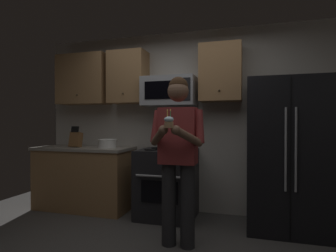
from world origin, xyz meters
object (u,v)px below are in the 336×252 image
at_px(knife_block, 76,139).
at_px(bowl_large_white, 107,143).
at_px(oven_range, 167,183).
at_px(microwave, 169,91).
at_px(cupcake, 169,122).
at_px(refrigerator, 287,155).
at_px(person, 178,151).

height_order(knife_block, bowl_large_white, knife_block).
xyz_separation_m(oven_range, bowl_large_white, (-0.91, 0.00, 0.52)).
bearing_deg(oven_range, microwave, 89.98).
relative_size(knife_block, bowl_large_white, 1.19).
distance_m(bowl_large_white, cupcake, 1.76).
bearing_deg(bowl_large_white, oven_range, -0.28).
bearing_deg(bowl_large_white, microwave, 7.23).
distance_m(microwave, bowl_large_white, 1.17).
xyz_separation_m(refrigerator, bowl_large_white, (-2.41, 0.04, 0.09)).
bearing_deg(knife_block, refrigerator, -0.19).
height_order(oven_range, cupcake, cupcake).
distance_m(refrigerator, person, 1.39).
relative_size(oven_range, cupcake, 5.36).
xyz_separation_m(oven_range, refrigerator, (1.50, -0.04, 0.44)).
relative_size(oven_range, refrigerator, 0.52).
bearing_deg(microwave, cupcake, -73.95).
height_order(oven_range, bowl_large_white, bowl_large_white).
distance_m(knife_block, bowl_large_white, 0.51).
bearing_deg(knife_block, oven_range, 1.21).
xyz_separation_m(bowl_large_white, cupcake, (1.28, -1.17, 0.31)).
relative_size(microwave, person, 0.42).
xyz_separation_m(oven_range, person, (0.37, -0.83, 0.53)).
bearing_deg(refrigerator, bowl_large_white, 178.96).
relative_size(microwave, bowl_large_white, 2.76).
bearing_deg(bowl_large_white, person, -33.33).
xyz_separation_m(oven_range, microwave, (0.00, 0.12, 1.26)).
height_order(person, cupcake, person).
height_order(microwave, knife_block, microwave).
xyz_separation_m(knife_block, person, (1.78, -0.80, -0.04)).
height_order(oven_range, refrigerator, refrigerator).
relative_size(oven_range, microwave, 1.26).
height_order(microwave, cupcake, microwave).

